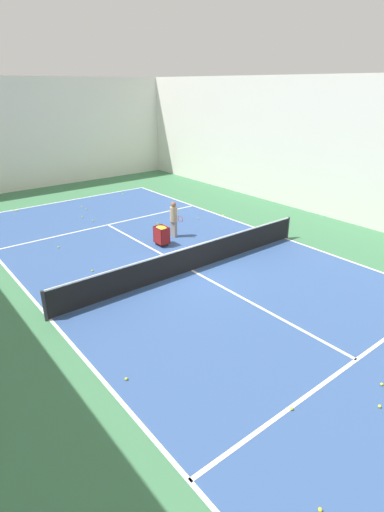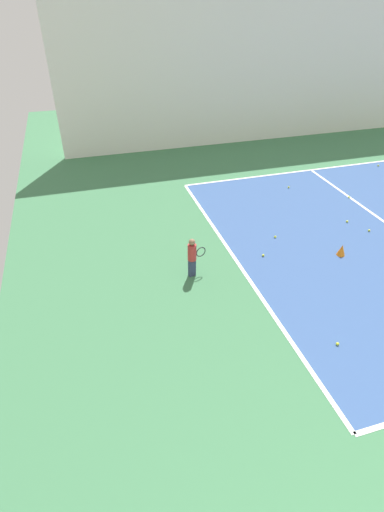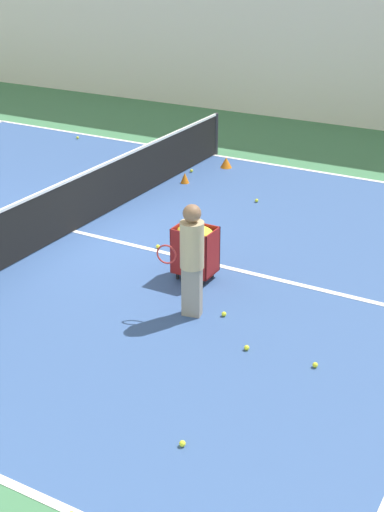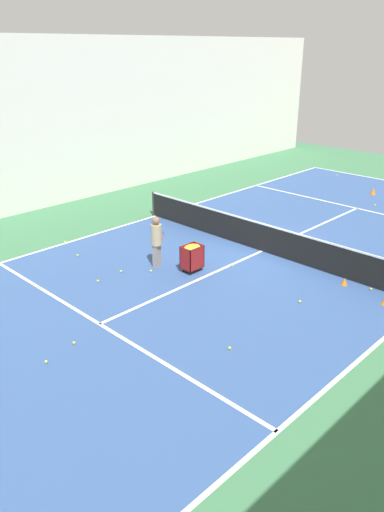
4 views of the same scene
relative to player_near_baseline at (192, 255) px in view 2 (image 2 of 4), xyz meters
The scene contains 11 objects.
line_baseline_near 1.52m from the player_near_baseline, 98.26° to the left, with size 10.64×0.10×0.00m, color white.
player_near_baseline is the anchor object (origin of this frame).
training_cone_0 4.34m from the player_near_baseline, 86.18° to the left, with size 0.24×0.24×0.33m, color orange.
tennis_ball_3 6.59m from the player_near_baseline, 129.76° to the left, with size 0.07×0.07×0.07m, color yellow.
tennis_ball_5 10.98m from the player_near_baseline, 117.62° to the left, with size 0.07×0.07×0.07m, color yellow.
tennis_ball_8 5.97m from the player_near_baseline, 95.75° to the left, with size 0.07×0.07×0.07m, color yellow.
tennis_ball_10 2.27m from the player_near_baseline, 97.18° to the left, with size 0.07×0.07×0.07m, color yellow.
tennis_ball_11 3.20m from the player_near_baseline, 110.24° to the left, with size 0.07×0.07×0.07m, color yellow.
tennis_ball_14 5.77m from the player_near_baseline, 102.92° to the left, with size 0.07×0.07×0.07m, color yellow.
tennis_ball_16 7.31m from the player_near_baseline, 112.70° to the left, with size 0.07×0.07×0.07m, color yellow.
tennis_ball_21 4.00m from the player_near_baseline, 34.75° to the left, with size 0.07×0.07×0.07m, color yellow.
Camera 2 is at (8.27, -15.80, 6.36)m, focal length 28.00 mm.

